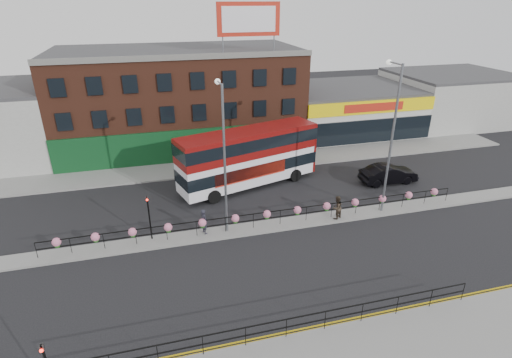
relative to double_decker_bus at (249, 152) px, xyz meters
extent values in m
plane|color=black|center=(-0.50, -7.17, -3.08)|extent=(120.00, 120.00, 0.00)
cube|color=gray|center=(-0.50, 4.83, -3.01)|extent=(60.00, 4.00, 0.15)
cube|color=gray|center=(-0.50, -7.17, -3.01)|extent=(60.00, 1.60, 0.15)
cube|color=gold|center=(-0.50, -16.87, -3.08)|extent=(60.00, 0.10, 0.01)
cube|color=gold|center=(-0.50, -17.05, -3.08)|extent=(60.00, 0.10, 0.01)
cube|color=brown|center=(-4.50, 12.83, 1.92)|extent=(25.00, 12.00, 10.00)
cube|color=#3F3F42|center=(-4.50, 12.83, 7.07)|extent=(25.00, 12.00, 0.30)
cube|color=#0E3F1C|center=(-4.50, 6.75, -1.38)|extent=(25.00, 0.25, 3.40)
cube|color=silver|center=(15.50, 12.83, -0.58)|extent=(15.00, 12.00, 5.00)
cube|color=#3F3F42|center=(15.50, 12.83, 2.07)|extent=(15.00, 12.00, 0.30)
cube|color=yellow|center=(15.50, 6.75, 1.22)|extent=(15.00, 0.25, 1.40)
cube|color=red|center=(15.50, 6.63, 1.22)|extent=(7.00, 0.10, 0.90)
cube|color=black|center=(15.50, 6.75, -1.48)|extent=(15.00, 0.25, 2.60)
cube|color=#AAAAA5|center=(30.25, 12.83, -0.08)|extent=(14.50, 12.00, 6.00)
cube|color=#3F3F42|center=(30.25, 12.83, 3.07)|extent=(14.50, 12.00, 0.30)
cube|color=red|center=(2.00, 7.83, 10.12)|extent=(6.00, 0.25, 3.00)
cube|color=white|center=(2.00, 7.69, 10.12)|extent=(5.10, 0.04, 2.25)
cylinder|color=slate|center=(-0.50, 7.83, 7.92)|extent=(0.12, 0.12, 1.40)
cylinder|color=slate|center=(4.50, 7.83, 7.92)|extent=(0.12, 0.12, 1.40)
cube|color=black|center=(-0.50, -7.17, -1.83)|extent=(30.00, 0.05, 0.05)
cube|color=black|center=(-0.50, -7.17, -2.33)|extent=(30.00, 0.05, 0.05)
cylinder|color=black|center=(-15.50, -7.17, -2.38)|extent=(0.04, 0.04, 1.10)
cylinder|color=black|center=(-13.50, -7.17, -2.38)|extent=(0.04, 0.04, 1.10)
cylinder|color=black|center=(-11.50, -7.17, -2.38)|extent=(0.04, 0.04, 1.10)
cylinder|color=black|center=(-9.50, -7.17, -2.38)|extent=(0.04, 0.04, 1.10)
cylinder|color=black|center=(-7.50, -7.17, -2.38)|extent=(0.04, 0.04, 1.10)
cylinder|color=black|center=(-5.50, -7.17, -2.38)|extent=(0.04, 0.04, 1.10)
cylinder|color=black|center=(-3.50, -7.17, -2.38)|extent=(0.04, 0.04, 1.10)
cylinder|color=black|center=(-1.50, -7.17, -2.38)|extent=(0.04, 0.04, 1.10)
cylinder|color=black|center=(0.50, -7.17, -2.38)|extent=(0.04, 0.04, 1.10)
cylinder|color=black|center=(2.50, -7.17, -2.38)|extent=(0.04, 0.04, 1.10)
cylinder|color=black|center=(4.50, -7.17, -2.38)|extent=(0.04, 0.04, 1.10)
cylinder|color=black|center=(6.50, -7.17, -2.38)|extent=(0.04, 0.04, 1.10)
cylinder|color=black|center=(8.50, -7.17, -2.38)|extent=(0.04, 0.04, 1.10)
cylinder|color=black|center=(10.50, -7.17, -2.38)|extent=(0.04, 0.04, 1.10)
cylinder|color=black|center=(12.50, -7.17, -2.38)|extent=(0.04, 0.04, 1.10)
cylinder|color=black|center=(14.50, -7.17, -2.38)|extent=(0.04, 0.04, 1.10)
sphere|color=pink|center=(-14.25, -7.17, -1.98)|extent=(0.56, 0.56, 0.56)
sphere|color=#22651C|center=(-14.25, -7.17, -2.21)|extent=(0.36, 0.36, 0.36)
sphere|color=pink|center=(-11.96, -7.17, -1.98)|extent=(0.56, 0.56, 0.56)
sphere|color=#22651C|center=(-11.96, -7.17, -2.21)|extent=(0.36, 0.36, 0.36)
sphere|color=pink|center=(-9.67, -7.17, -1.98)|extent=(0.56, 0.56, 0.56)
sphere|color=#22651C|center=(-9.67, -7.17, -2.21)|extent=(0.36, 0.36, 0.36)
sphere|color=pink|center=(-7.37, -7.17, -1.98)|extent=(0.56, 0.56, 0.56)
sphere|color=#22651C|center=(-7.37, -7.17, -2.21)|extent=(0.36, 0.36, 0.36)
sphere|color=pink|center=(-5.08, -7.17, -1.98)|extent=(0.56, 0.56, 0.56)
sphere|color=#22651C|center=(-5.08, -7.17, -2.21)|extent=(0.36, 0.36, 0.36)
sphere|color=pink|center=(-2.79, -7.17, -1.98)|extent=(0.56, 0.56, 0.56)
sphere|color=#22651C|center=(-2.79, -7.17, -2.21)|extent=(0.36, 0.36, 0.36)
sphere|color=pink|center=(-0.50, -7.17, -1.98)|extent=(0.56, 0.56, 0.56)
sphere|color=#22651C|center=(-0.50, -7.17, -2.21)|extent=(0.36, 0.36, 0.36)
sphere|color=pink|center=(1.79, -7.17, -1.98)|extent=(0.56, 0.56, 0.56)
sphere|color=#22651C|center=(1.79, -7.17, -2.21)|extent=(0.36, 0.36, 0.36)
sphere|color=pink|center=(4.08, -7.17, -1.98)|extent=(0.56, 0.56, 0.56)
sphere|color=#22651C|center=(4.08, -7.17, -2.21)|extent=(0.36, 0.36, 0.36)
sphere|color=pink|center=(6.38, -7.17, -1.98)|extent=(0.56, 0.56, 0.56)
sphere|color=#22651C|center=(6.38, -7.17, -2.21)|extent=(0.36, 0.36, 0.36)
sphere|color=pink|center=(8.67, -7.17, -1.98)|extent=(0.56, 0.56, 0.56)
sphere|color=#22651C|center=(8.67, -7.17, -2.21)|extent=(0.36, 0.36, 0.36)
sphere|color=pink|center=(10.96, -7.17, -1.98)|extent=(0.56, 0.56, 0.56)
sphere|color=#22651C|center=(10.96, -7.17, -2.21)|extent=(0.36, 0.36, 0.36)
sphere|color=pink|center=(13.25, -7.17, -1.98)|extent=(0.56, 0.56, 0.56)
sphere|color=#22651C|center=(13.25, -7.17, -2.21)|extent=(0.36, 0.36, 0.36)
cube|color=black|center=(-2.50, -17.27, -1.83)|extent=(20.00, 0.05, 0.05)
cube|color=black|center=(-2.50, -17.27, -2.33)|extent=(20.00, 0.05, 0.05)
cylinder|color=black|center=(-8.50, -17.27, -2.38)|extent=(0.04, 0.04, 1.10)
cylinder|color=black|center=(-6.50, -17.27, -2.38)|extent=(0.04, 0.04, 1.10)
cylinder|color=black|center=(-4.50, -17.27, -2.38)|extent=(0.04, 0.04, 1.10)
cylinder|color=black|center=(-2.50, -17.27, -2.38)|extent=(0.04, 0.04, 1.10)
cylinder|color=black|center=(-0.50, -17.27, -2.38)|extent=(0.04, 0.04, 1.10)
cylinder|color=black|center=(1.50, -17.27, -2.38)|extent=(0.04, 0.04, 1.10)
cylinder|color=black|center=(3.50, -17.27, -2.38)|extent=(0.04, 0.04, 1.10)
cylinder|color=black|center=(5.50, -17.27, -2.38)|extent=(0.04, 0.04, 1.10)
cylinder|color=black|center=(7.50, -17.27, -2.38)|extent=(0.04, 0.04, 1.10)
cube|color=white|center=(-0.05, -0.01, -0.40)|extent=(12.58, 6.16, 4.47)
cube|color=#6A0C0B|center=(-0.05, -0.01, 0.89)|extent=(12.66, 6.24, 2.01)
cube|color=black|center=(-0.05, -0.01, -1.18)|extent=(12.68, 6.26, 1.01)
cube|color=black|center=(-0.05, -0.01, 1.05)|extent=(12.71, 6.29, 1.01)
cube|color=#6A0C0B|center=(-0.05, -0.01, 1.87)|extent=(12.58, 6.16, 0.13)
cube|color=#6A0C0B|center=(5.80, 1.72, -0.40)|extent=(1.00, 2.79, 4.47)
cube|color=red|center=(-0.18, -1.53, -1.24)|extent=(6.44, 1.94, 1.12)
cylinder|color=black|center=(-3.51, -2.49, -2.52)|extent=(1.17, 0.64, 1.12)
cylinder|color=black|center=(-4.30, 0.19, -2.52)|extent=(1.17, 0.64, 1.12)
cylinder|color=black|center=(4.21, -0.21, -2.52)|extent=(1.17, 0.64, 1.12)
cylinder|color=black|center=(3.41, 2.47, -2.52)|extent=(1.17, 0.64, 1.12)
imported|color=black|center=(12.04, -2.63, -2.25)|extent=(1.92, 5.09, 1.66)
imported|color=#21212B|center=(-4.94, -6.97, -2.01)|extent=(0.97, 0.89, 1.84)
imported|color=#352A20|center=(4.74, -7.48, -2.03)|extent=(1.43, 1.40, 1.80)
cylinder|color=slate|center=(-3.38, -7.05, 2.18)|extent=(0.16, 0.16, 10.22)
cylinder|color=slate|center=(-3.38, -6.29, 7.18)|extent=(0.10, 1.53, 0.10)
sphere|color=silver|center=(-3.38, -5.52, 7.13)|extent=(0.37, 0.37, 0.37)
cylinder|color=slate|center=(8.63, -7.29, 2.55)|extent=(0.18, 0.18, 10.97)
cylinder|color=slate|center=(8.63, -6.47, 7.93)|extent=(0.11, 1.65, 0.11)
sphere|color=silver|center=(8.63, -5.65, 7.88)|extent=(0.40, 0.40, 0.40)
imported|color=black|center=(-12.50, -18.17, 0.27)|extent=(0.15, 0.18, 0.90)
sphere|color=#FF190C|center=(-12.50, -18.29, 0.09)|extent=(0.14, 0.14, 0.14)
cylinder|color=black|center=(-8.50, -6.77, -1.33)|extent=(0.10, 0.10, 3.20)
imported|color=black|center=(-8.50, -6.77, 0.27)|extent=(0.15, 0.18, 0.90)
sphere|color=#FF190C|center=(-8.50, -6.89, 0.09)|extent=(0.14, 0.14, 0.14)
camera|label=1|loc=(-7.60, -30.74, 12.00)|focal=28.00mm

